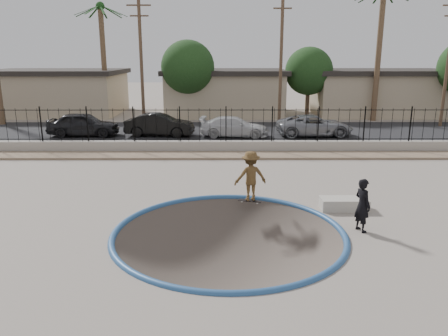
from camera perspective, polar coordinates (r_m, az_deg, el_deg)
name	(u,v)px	position (r m, az deg, el deg)	size (l,w,h in m)	color
ground	(226,164)	(25.89, 0.22, 0.56)	(120.00, 120.00, 2.20)	gray
bowl_pit	(229,234)	(13.18, 0.64, -8.55)	(6.84, 6.84, 1.80)	#473E36
coping_ring	(229,234)	(13.18, 0.64, -8.55)	(7.04, 7.04, 0.20)	#295387
rock_strip	(226,155)	(22.90, 0.28, 1.66)	(42.00, 1.60, 0.11)	#9B8165
retaining_wall	(226,147)	(23.92, 0.26, 2.82)	(42.00, 0.45, 0.60)	#9D968A
fence	(226,125)	(23.71, 0.26, 5.66)	(40.00, 0.04, 1.80)	black
street	(225,131)	(30.56, 0.16, 4.87)	(90.00, 8.00, 0.04)	black
house_west	(58,91)	(42.42, -20.92, 9.32)	(11.60, 8.60, 3.90)	tan
house_center	(225,91)	(39.75, 0.08, 9.97)	(10.60, 8.60, 3.90)	tan
house_east	(380,91)	(42.20, 19.73, 9.40)	(12.60, 8.60, 3.90)	tan
palm_mid	(102,35)	(38.42, -15.64, 16.33)	(2.30, 2.30, 9.30)	brown
palm_right	(381,26)	(37.23, 19.82, 17.08)	(2.30, 2.30, 10.30)	brown
utility_pole_left	(141,61)	(32.64, -10.75, 13.51)	(1.70, 0.24, 9.00)	#473323
utility_pole_mid	(281,58)	(32.39, 7.46, 14.08)	(1.70, 0.24, 9.50)	#473323
utility_pole_right	(448,61)	(35.97, 27.22, 12.27)	(1.70, 0.24, 9.00)	#473323
street_tree_left	(188,67)	(36.24, -4.77, 12.98)	(4.32, 4.32, 6.36)	#473323
street_tree_mid	(309,71)	(37.83, 11.01, 12.30)	(3.96, 3.96, 5.83)	#473323
skater	(250,179)	(15.59, 3.48, -1.39)	(1.16, 0.67, 1.79)	brown
skateboard	(250,201)	(15.84, 3.43, -4.30)	(0.88, 0.46, 0.07)	black
videographer	(362,205)	(13.73, 17.63, -4.65)	(0.60, 0.39, 1.64)	black
concrete_ledge	(344,204)	(15.63, 15.40, -4.53)	(1.60, 0.70, 0.40)	#B2AC9E
car_a	(84,124)	(29.86, -17.88, 5.47)	(1.82, 4.52, 1.54)	black
car_b	(160,125)	(28.76, -8.40, 5.60)	(1.54, 4.40, 1.45)	black
car_c	(234,127)	(28.25, 1.35, 5.41)	(1.79, 4.39, 1.28)	silver
car_d	(314,125)	(29.09, 11.73, 5.46)	(2.25, 4.88, 1.36)	gray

